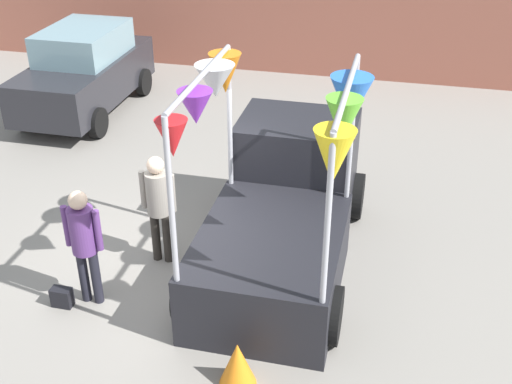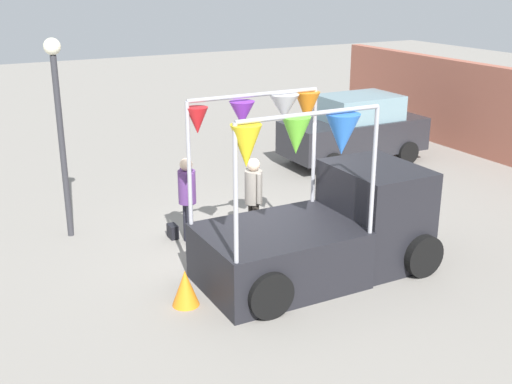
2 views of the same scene
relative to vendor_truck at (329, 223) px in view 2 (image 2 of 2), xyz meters
name	(u,v)px [view 2 (image 2 of 2)]	position (x,y,z in m)	size (l,w,h in m)	color
ground_plane	(252,246)	(-1.58, -0.70, -0.90)	(60.00, 60.00, 0.00)	gray
vendor_truck	(329,223)	(0.00, 0.00, 0.00)	(2.48, 4.03, 3.13)	black
parked_car	(355,129)	(-5.44, 4.53, 0.05)	(1.88, 4.00, 1.88)	#26262B
person_customer	(187,192)	(-2.34, -1.71, 0.15)	(0.53, 0.34, 1.72)	black
person_vendor	(254,192)	(-1.73, -0.58, 0.15)	(0.53, 0.34, 1.72)	#2D2823
handbag	(173,231)	(-2.69, -1.91, -0.76)	(0.28, 0.16, 0.28)	black
street_lamp	(59,111)	(-3.78, -3.69, 1.66)	(0.32, 0.32, 3.92)	#333338
folded_kite_bundle_tangerine	(185,288)	(-0.01, -2.71, -0.60)	(0.44, 0.44, 0.60)	orange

